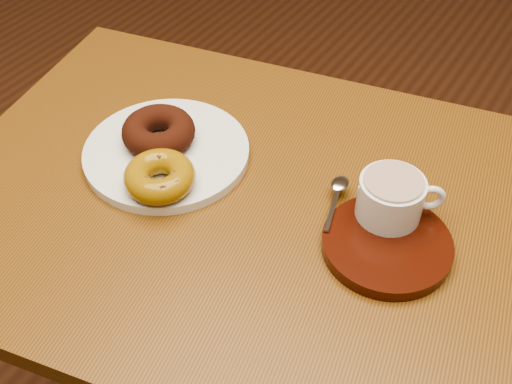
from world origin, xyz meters
The scene contains 7 objects.
cafe_table centered at (-0.26, 0.23, 0.69)m, with size 0.98×0.81×0.82m.
donut_plate centered at (-0.41, 0.24, 0.83)m, with size 0.25×0.25×0.02m, color white.
donut_cinnamon centered at (-0.43, 0.25, 0.85)m, with size 0.11×0.11×0.04m, color #36140A.
donut_caramel centered at (-0.36, 0.17, 0.85)m, with size 0.11×0.11×0.04m.
saucer centered at (-0.05, 0.25, 0.83)m, with size 0.17×0.17×0.02m, color black.
coffee_cup centered at (-0.07, 0.29, 0.87)m, with size 0.11×0.09×0.06m.
teaspoon centered at (-0.15, 0.30, 0.84)m, with size 0.04×0.11×0.01m.
Camera 1 is at (0.09, -0.30, 1.46)m, focal length 45.00 mm.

